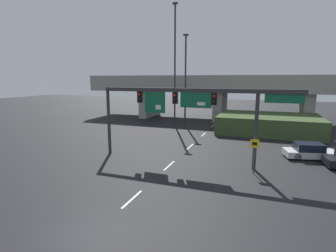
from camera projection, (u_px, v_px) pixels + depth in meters
ground_plane at (95, 233)px, 11.81m from camera, size 160.00×160.00×0.00m
lane_markings at (190, 147)px, 26.70m from camera, size 0.14×27.52×0.01m
signal_gantry at (187, 103)px, 20.97m from camera, size 16.10×0.44×6.09m
speed_limit_sign at (254, 151)px, 18.88m from camera, size 0.60×0.11×2.60m
highway_light_pole_near at (185, 78)px, 37.68m from camera, size 0.70×0.36×12.99m
highway_light_pole_far at (175, 63)px, 37.43m from camera, size 0.70×0.36×17.16m
overpass_bridge at (221, 89)px, 42.97m from camera, size 45.11×8.26×7.35m
grass_embankment at (268, 124)px, 33.73m from camera, size 12.37×8.57×2.22m
parked_sedan_near_right at (310, 151)px, 22.70m from camera, size 4.52×2.74×1.35m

